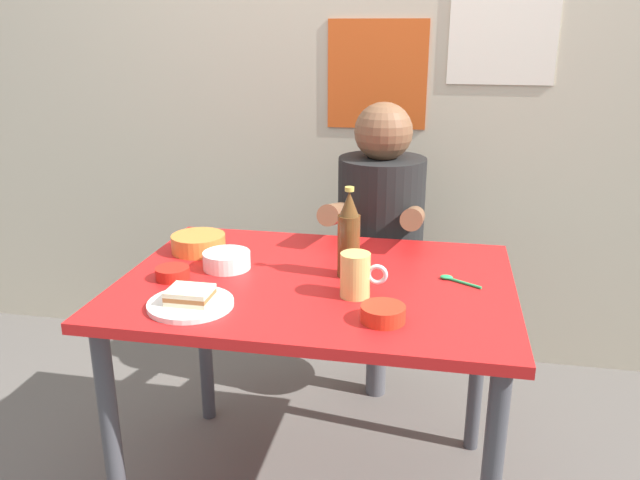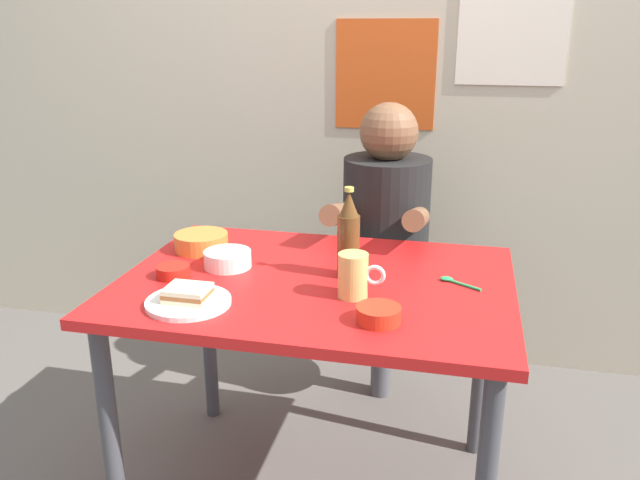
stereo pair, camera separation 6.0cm
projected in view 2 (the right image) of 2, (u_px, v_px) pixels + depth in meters
wall_back at (375, 58)px, 2.60m from camera, size 4.40×0.09×2.60m
dining_table at (316, 309)px, 1.84m from camera, size 1.10×0.80×0.74m
stool at (383, 315)px, 2.49m from camera, size 0.34×0.34×0.45m
person_seated at (386, 214)px, 2.34m from camera, size 0.33×0.56×0.72m
plate_orange at (188, 302)px, 1.64m from camera, size 0.22×0.22×0.01m
sandwich at (188, 293)px, 1.63m from camera, size 0.11×0.09×0.04m
beer_mug at (354, 275)px, 1.67m from camera, size 0.13×0.08×0.12m
beer_bottle at (349, 237)px, 1.79m from camera, size 0.06×0.06×0.26m
rice_bowl_white at (228, 258)px, 1.89m from camera, size 0.14×0.14×0.05m
soup_bowl_orange at (201, 241)px, 2.03m from camera, size 0.17×0.17×0.05m
sauce_bowl_chili at (379, 314)px, 1.54m from camera, size 0.11×0.11×0.04m
sambal_bowl_red at (173, 271)px, 1.81m from camera, size 0.10×0.10×0.03m
spoon at (453, 281)px, 1.78m from camera, size 0.11×0.07×0.01m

